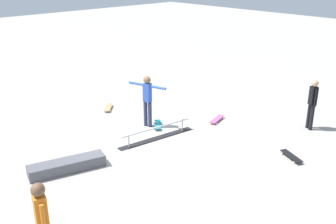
# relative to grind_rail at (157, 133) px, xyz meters

# --- Properties ---
(ground_plane) EXTENTS (60.00, 60.00, 0.00)m
(ground_plane) POSITION_rel_grind_rail_xyz_m (0.47, -0.12, -0.16)
(ground_plane) COLOR #ADA89E
(grind_rail) EXTENTS (2.62, 0.56, 0.38)m
(grind_rail) POSITION_rel_grind_rail_xyz_m (0.00, 0.00, 0.00)
(grind_rail) COLOR black
(grind_rail) RESTS_ON ground_plane
(skate_ledge) EXTENTS (1.99, 0.96, 0.30)m
(skate_ledge) POSITION_rel_grind_rail_xyz_m (2.97, -0.11, -0.02)
(skate_ledge) COLOR #595960
(skate_ledge) RESTS_ON ground_plane
(skater_main) EXTENTS (0.45, 1.32, 1.68)m
(skater_main) POSITION_rel_grind_rail_xyz_m (-0.43, -0.91, 0.81)
(skater_main) COLOR #2D3351
(skater_main) RESTS_ON ground_plane
(skateboard_main) EXTENTS (0.68, 0.73, 0.09)m
(skateboard_main) POSITION_rel_grind_rail_xyz_m (-0.63, -0.66, -0.09)
(skateboard_main) COLOR teal
(skateboard_main) RESTS_ON ground_plane
(bystander_black_shirt) EXTENTS (0.27, 0.35, 1.63)m
(bystander_black_shirt) POSITION_rel_grind_rail_xyz_m (-4.04, 2.80, 0.76)
(bystander_black_shirt) COLOR black
(bystander_black_shirt) RESTS_ON ground_plane
(bystander_orange_shirt) EXTENTS (0.25, 0.39, 1.71)m
(bystander_orange_shirt) POSITION_rel_grind_rail_xyz_m (4.97, 2.70, 0.80)
(bystander_orange_shirt) COLOR #2D3351
(bystander_orange_shirt) RESTS_ON ground_plane
(loose_skateboard_natural) EXTENTS (0.70, 0.72, 0.09)m
(loose_skateboard_natural) POSITION_rel_grind_rail_xyz_m (-0.40, -3.06, -0.09)
(loose_skateboard_natural) COLOR tan
(loose_skateboard_natural) RESTS_ON ground_plane
(loose_skateboard_pink) EXTENTS (0.82, 0.42, 0.09)m
(loose_skateboard_pink) POSITION_rel_grind_rail_xyz_m (-2.39, 0.36, -0.09)
(loose_skateboard_pink) COLOR #E05993
(loose_skateboard_pink) RESTS_ON ground_plane
(loose_skateboard_black) EXTENTS (0.52, 0.81, 0.09)m
(loose_skateboard_black) POSITION_rel_grind_rail_xyz_m (-1.81, 3.48, -0.09)
(loose_skateboard_black) COLOR black
(loose_skateboard_black) RESTS_ON ground_plane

